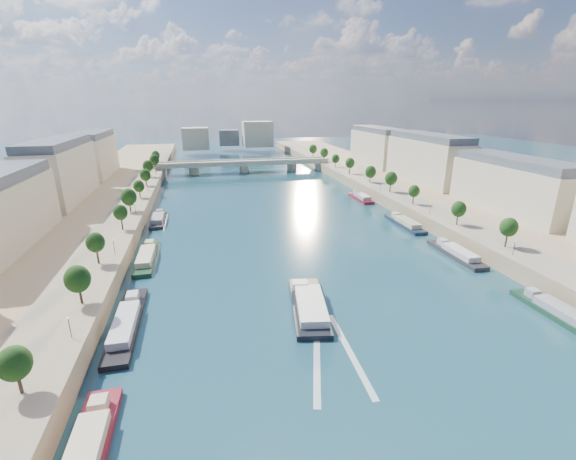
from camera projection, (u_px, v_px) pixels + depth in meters
ground at (281, 225)px, 145.24m from camera, size 700.00×700.00×0.00m
quay_left at (71, 233)px, 129.14m from camera, size 44.00×520.00×5.00m
quay_right at (450, 208)px, 159.74m from camera, size 44.00×520.00×5.00m
pave_left at (118, 223)px, 131.51m from camera, size 14.00×520.00×0.10m
pave_right at (418, 204)px, 155.74m from camera, size 14.00×520.00×0.10m
trees_left at (123, 206)px, 132.05m from camera, size 4.80×268.80×8.26m
trees_right at (403, 186)px, 162.81m from camera, size 4.80×268.80×8.26m
lamps_left at (126, 223)px, 122.36m from camera, size 0.36×200.36×4.28m
lamps_right at (403, 195)px, 158.52m from camera, size 0.36×200.36×4.28m
buildings_left at (33, 187)px, 132.99m from camera, size 16.00×226.00×23.20m
buildings_right at (464, 168)px, 169.13m from camera, size 16.00×226.00×23.20m
skyline at (233, 136)px, 343.94m from camera, size 79.00×42.00×22.00m
bridge at (244, 165)px, 250.60m from camera, size 112.00×12.00×8.15m
tour_barge at (309, 305)px, 86.79m from camera, size 11.51×26.33×3.62m
wake at (333, 354)px, 71.69m from camera, size 11.97×26.03×0.04m
moored_barges_left at (131, 309)px, 85.39m from camera, size 5.00×157.01×3.60m
moored_barges_right at (459, 256)px, 114.88m from camera, size 5.00×165.41×3.60m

